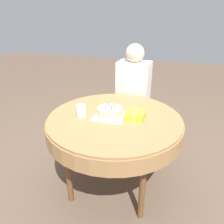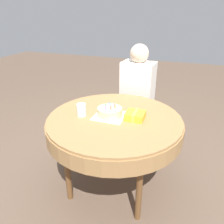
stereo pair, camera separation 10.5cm
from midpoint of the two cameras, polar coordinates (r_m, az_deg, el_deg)
The scene contains 8 objects.
ground_plane at distance 2.31m, azimuth 1.91°, elevation -17.99°, with size 12.00×12.00×0.00m, color brown.
dining_table at distance 1.92m, azimuth 2.19°, elevation -3.68°, with size 1.18×1.18×0.74m.
chair at distance 2.75m, azimuth 8.07°, elevation 2.40°, with size 0.41×0.41×0.99m.
person at distance 2.59m, azimuth 7.75°, elevation 6.31°, with size 0.39×0.36×1.24m.
napkin at distance 1.90m, azimuth 1.00°, elevation -1.00°, with size 0.27×0.27×0.00m.
birthday_cake at distance 1.89m, azimuth 1.01°, elevation 0.03°, with size 0.22×0.22×0.11m.
drinking_glass at distance 1.90m, azimuth -6.43°, elevation 0.53°, with size 0.08×0.08×0.11m.
gift_box at distance 1.85m, azimuth 7.68°, elevation -0.96°, with size 0.16×0.16×0.07m.
Camera 2 is at (0.55, -1.59, 1.58)m, focal length 35.00 mm.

